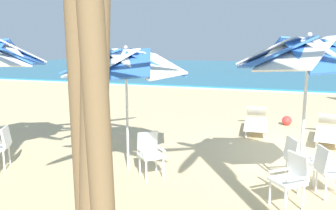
{
  "coord_description": "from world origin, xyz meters",
  "views": [
    {
      "loc": [
        -0.32,
        -8.17,
        2.52
      ],
      "look_at": [
        -3.28,
        -0.02,
        1.0
      ],
      "focal_mm": 36.01,
      "sensor_mm": 36.0,
      "label": 1
    }
  ],
  "objects_px": {
    "plastic_chair_2": "(297,158)",
    "beach_umbrella_1": "(126,63)",
    "beach_ball": "(287,121)",
    "plastic_chair_1": "(329,169)",
    "sun_lounger_0": "(329,131)",
    "plastic_chair_4": "(0,145)",
    "sun_lounger_1": "(256,122)",
    "beach_umbrella_0": "(308,55)",
    "plastic_chair_0": "(291,177)",
    "plastic_chair_3": "(150,151)"
  },
  "relations": [
    {
      "from": "plastic_chair_2",
      "to": "beach_umbrella_1",
      "type": "bearing_deg",
      "value": -173.18
    },
    {
      "from": "plastic_chair_2",
      "to": "beach_ball",
      "type": "height_order",
      "value": "plastic_chair_2"
    },
    {
      "from": "plastic_chair_1",
      "to": "sun_lounger_0",
      "type": "distance_m",
      "value": 3.76
    },
    {
      "from": "plastic_chair_1",
      "to": "beach_ball",
      "type": "distance_m",
      "value": 5.36
    },
    {
      "from": "plastic_chair_1",
      "to": "plastic_chair_4",
      "type": "bearing_deg",
      "value": -172.74
    },
    {
      "from": "sun_lounger_1",
      "to": "beach_umbrella_0",
      "type": "bearing_deg",
      "value": -75.24
    },
    {
      "from": "beach_umbrella_0",
      "to": "sun_lounger_0",
      "type": "distance_m",
      "value": 4.43
    },
    {
      "from": "plastic_chair_2",
      "to": "sun_lounger_0",
      "type": "bearing_deg",
      "value": 75.51
    },
    {
      "from": "plastic_chair_0",
      "to": "beach_umbrella_1",
      "type": "distance_m",
      "value": 3.64
    },
    {
      "from": "plastic_chair_0",
      "to": "plastic_chair_4",
      "type": "bearing_deg",
      "value": -178.03
    },
    {
      "from": "sun_lounger_0",
      "to": "plastic_chair_4",
      "type": "bearing_deg",
      "value": -145.78
    },
    {
      "from": "plastic_chair_2",
      "to": "plastic_chair_0",
      "type": "bearing_deg",
      "value": -96.03
    },
    {
      "from": "plastic_chair_1",
      "to": "sun_lounger_0",
      "type": "relative_size",
      "value": 0.39
    },
    {
      "from": "beach_umbrella_0",
      "to": "plastic_chair_2",
      "type": "height_order",
      "value": "beach_umbrella_0"
    },
    {
      "from": "plastic_chair_0",
      "to": "plastic_chair_1",
      "type": "relative_size",
      "value": 1.0
    },
    {
      "from": "plastic_chair_0",
      "to": "beach_ball",
      "type": "distance_m",
      "value": 5.92
    },
    {
      "from": "plastic_chair_1",
      "to": "beach_umbrella_1",
      "type": "distance_m",
      "value": 4.12
    },
    {
      "from": "plastic_chair_2",
      "to": "sun_lounger_1",
      "type": "relative_size",
      "value": 0.4
    },
    {
      "from": "beach_umbrella_0",
      "to": "plastic_chair_1",
      "type": "xyz_separation_m",
      "value": [
        0.45,
        0.09,
        -1.88
      ]
    },
    {
      "from": "plastic_chair_1",
      "to": "sun_lounger_1",
      "type": "bearing_deg",
      "value": 110.55
    },
    {
      "from": "plastic_chair_0",
      "to": "plastic_chair_2",
      "type": "xyz_separation_m",
      "value": [
        0.11,
        1.02,
        0.0
      ]
    },
    {
      "from": "beach_umbrella_0",
      "to": "sun_lounger_0",
      "type": "bearing_deg",
      "value": 77.92
    },
    {
      "from": "plastic_chair_2",
      "to": "plastic_chair_3",
      "type": "distance_m",
      "value": 2.75
    },
    {
      "from": "plastic_chair_0",
      "to": "plastic_chair_3",
      "type": "relative_size",
      "value": 1.0
    },
    {
      "from": "plastic_chair_0",
      "to": "sun_lounger_0",
      "type": "distance_m",
      "value": 4.45
    },
    {
      "from": "sun_lounger_0",
      "to": "plastic_chair_0",
      "type": "bearing_deg",
      "value": -102.54
    },
    {
      "from": "plastic_chair_0",
      "to": "plastic_chair_1",
      "type": "xyz_separation_m",
      "value": [
        0.6,
        0.61,
        0.0
      ]
    },
    {
      "from": "plastic_chair_0",
      "to": "plastic_chair_1",
      "type": "distance_m",
      "value": 0.85
    },
    {
      "from": "sun_lounger_1",
      "to": "plastic_chair_1",
      "type": "bearing_deg",
      "value": -69.45
    },
    {
      "from": "plastic_chair_3",
      "to": "plastic_chair_1",
      "type": "bearing_deg",
      "value": 2.94
    },
    {
      "from": "plastic_chair_1",
      "to": "plastic_chair_3",
      "type": "xyz_separation_m",
      "value": [
        -3.18,
        -0.16,
        0.0
      ]
    },
    {
      "from": "plastic_chair_2",
      "to": "sun_lounger_1",
      "type": "height_order",
      "value": "plastic_chair_2"
    },
    {
      "from": "beach_umbrella_1",
      "to": "beach_ball",
      "type": "xyz_separation_m",
      "value": [
        3.04,
        5.28,
        -2.04
      ]
    },
    {
      "from": "beach_umbrella_0",
      "to": "plastic_chair_1",
      "type": "bearing_deg",
      "value": 10.75
    },
    {
      "from": "beach_umbrella_1",
      "to": "sun_lounger_1",
      "type": "distance_m",
      "value": 5.1
    },
    {
      "from": "beach_umbrella_1",
      "to": "plastic_chair_3",
      "type": "bearing_deg",
      "value": -18.09
    },
    {
      "from": "plastic_chair_1",
      "to": "beach_ball",
      "type": "bearing_deg",
      "value": 97.67
    },
    {
      "from": "plastic_chair_3",
      "to": "plastic_chair_4",
      "type": "height_order",
      "value": "same"
    },
    {
      "from": "plastic_chair_4",
      "to": "plastic_chair_3",
      "type": "bearing_deg",
      "value": 11.57
    },
    {
      "from": "plastic_chair_4",
      "to": "beach_ball",
      "type": "relative_size",
      "value": 2.84
    },
    {
      "from": "sun_lounger_0",
      "to": "beach_umbrella_0",
      "type": "bearing_deg",
      "value": -102.08
    },
    {
      "from": "plastic_chair_0",
      "to": "sun_lounger_1",
      "type": "xyz_separation_m",
      "value": [
        -0.99,
        4.83,
        -0.22
      ]
    },
    {
      "from": "plastic_chair_4",
      "to": "beach_ball",
      "type": "distance_m",
      "value": 8.28
    },
    {
      "from": "sun_lounger_0",
      "to": "beach_umbrella_1",
      "type": "bearing_deg",
      "value": -138.03
    },
    {
      "from": "plastic_chair_1",
      "to": "plastic_chair_3",
      "type": "relative_size",
      "value": 1.0
    },
    {
      "from": "plastic_chair_2",
      "to": "sun_lounger_0",
      "type": "relative_size",
      "value": 0.39
    },
    {
      "from": "plastic_chair_3",
      "to": "sun_lounger_0",
      "type": "distance_m",
      "value": 5.28
    },
    {
      "from": "plastic_chair_0",
      "to": "plastic_chair_3",
      "type": "bearing_deg",
      "value": 170.27
    },
    {
      "from": "plastic_chair_2",
      "to": "plastic_chair_4",
      "type": "relative_size",
      "value": 1.0
    },
    {
      "from": "sun_lounger_0",
      "to": "sun_lounger_1",
      "type": "relative_size",
      "value": 1.0
    }
  ]
}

